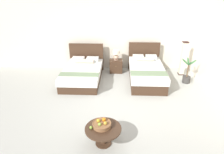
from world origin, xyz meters
TOP-DOWN VIEW (x-y plane):
  - ground_plane at (0.00, 0.00)m, footprint 9.80×9.41m
  - wall_back at (0.00, 2.91)m, footprint 9.80×0.12m
  - bed_near_window at (-1.14, 1.67)m, footprint 1.39×2.17m
  - bed_near_corner at (1.14, 1.66)m, footprint 1.27×2.27m
  - nightstand at (0.07, 2.40)m, footprint 0.49×0.42m
  - table_lamp at (0.07, 2.42)m, footprint 0.27×0.27m
  - coffee_table at (-0.25, -1.57)m, footprint 0.78×0.78m
  - fruit_bowl at (-0.28, -1.51)m, footprint 0.41×0.41m
  - loose_apple at (-0.51, -1.59)m, footprint 0.07×0.07m
  - floor_lamp_corner at (2.58, 2.18)m, footprint 0.21×0.21m
  - potted_palm at (2.54, 1.46)m, footprint 0.52×0.50m

SIDE VIEW (x-z plane):
  - ground_plane at x=0.00m, z-range -0.02..0.00m
  - nightstand at x=0.07m, z-range 0.00..0.50m
  - potted_palm at x=2.54m, z-range -0.19..0.72m
  - bed_near_window at x=-1.14m, z-range -0.27..0.82m
  - bed_near_corner at x=1.14m, z-range -0.25..0.87m
  - coffee_table at x=-0.25m, z-range 0.11..0.53m
  - loose_apple at x=-0.51m, z-range 0.42..0.49m
  - fruit_bowl at x=-0.28m, z-range 0.40..0.56m
  - floor_lamp_corner at x=2.58m, z-range 0.00..1.28m
  - table_lamp at x=0.07m, z-range 0.53..0.92m
  - wall_back at x=0.00m, z-range 0.00..2.84m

